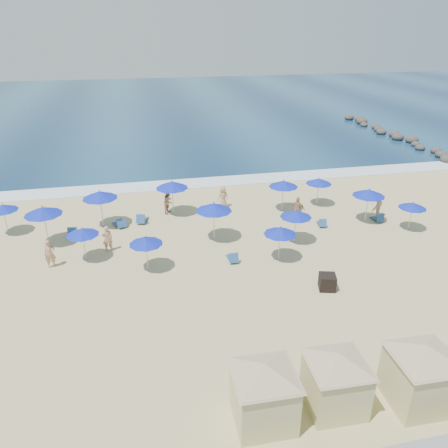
# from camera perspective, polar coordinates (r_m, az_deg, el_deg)

# --- Properties ---
(ground) EXTENTS (160.00, 160.00, 0.00)m
(ground) POSITION_cam_1_polar(r_m,az_deg,el_deg) (24.35, 5.97, -6.46)
(ground) COLOR #C9B87F
(ground) RESTS_ON ground
(ocean) EXTENTS (160.00, 80.00, 0.06)m
(ocean) POSITION_cam_1_polar(r_m,az_deg,el_deg) (76.05, -7.09, 15.15)
(ocean) COLOR #0D2A4C
(ocean) RESTS_ON ground
(surf_line) EXTENTS (160.00, 2.50, 0.08)m
(surf_line) POSITION_cam_1_polar(r_m,az_deg,el_deg) (37.98, -1.13, 5.53)
(surf_line) COLOR white
(surf_line) RESTS_ON ground
(rock_jetty) EXTENTS (2.56, 26.66, 0.96)m
(rock_jetty) POSITION_cam_1_polar(r_m,az_deg,el_deg) (55.57, 22.30, 10.30)
(rock_jetty) COLOR #312B29
(rock_jetty) RESTS_ON ground
(trash_bin) EXTENTS (1.01, 1.01, 0.82)m
(trash_bin) POSITION_cam_1_polar(r_m,az_deg,el_deg) (23.34, 13.33, -7.39)
(trash_bin) COLOR black
(trash_bin) RESTS_ON ground
(cabana_0) EXTENTS (4.35, 4.35, 2.73)m
(cabana_0) POSITION_cam_1_polar(r_m,az_deg,el_deg) (15.62, 5.27, -20.21)
(cabana_0) COLOR beige
(cabana_0) RESTS_ON ground
(cabana_1) EXTENTS (4.20, 4.20, 2.63)m
(cabana_1) POSITION_cam_1_polar(r_m,az_deg,el_deg) (16.50, 14.50, -18.36)
(cabana_1) COLOR beige
(cabana_1) RESTS_ON ground
(cabana_2) EXTENTS (4.47, 4.47, 2.81)m
(cabana_2) POSITION_cam_1_polar(r_m,az_deg,el_deg) (17.56, 24.52, -16.62)
(cabana_2) COLOR beige
(cabana_2) RESTS_ON ground
(umbrella_0) EXTENTS (1.88, 1.88, 2.14)m
(umbrella_0) POSITION_cam_1_polar(r_m,az_deg,el_deg) (31.26, -26.95, 1.93)
(umbrella_0) COLOR #A5A8AD
(umbrella_0) RESTS_ON ground
(umbrella_1) EXTENTS (2.29, 2.29, 2.61)m
(umbrella_1) POSITION_cam_1_polar(r_m,az_deg,el_deg) (28.53, -22.59, 1.61)
(umbrella_1) COLOR #A5A8AD
(umbrella_1) RESTS_ON ground
(umbrella_2) EXTENTS (2.32, 2.32, 2.64)m
(umbrella_2) POSITION_cam_1_polar(r_m,az_deg,el_deg) (29.89, -15.93, 3.69)
(umbrella_2) COLOR #A5A8AD
(umbrella_2) RESTS_ON ground
(umbrella_3) EXTENTS (1.86, 1.86, 2.12)m
(umbrella_3) POSITION_cam_1_polar(r_m,az_deg,el_deg) (24.05, -10.19, -2.16)
(umbrella_3) COLOR #A5A8AD
(umbrella_3) RESTS_ON ground
(umbrella_4) EXTENTS (2.29, 2.29, 2.61)m
(umbrella_4) POSITION_cam_1_polar(r_m,az_deg,el_deg) (30.90, -6.82, 5.12)
(umbrella_4) COLOR #A5A8AD
(umbrella_4) RESTS_ON ground
(umbrella_5) EXTENTS (2.29, 2.29, 2.60)m
(umbrella_5) POSITION_cam_1_polar(r_m,az_deg,el_deg) (26.90, -1.34, 2.23)
(umbrella_5) COLOR #A5A8AD
(umbrella_5) RESTS_ON ground
(umbrella_6) EXTENTS (1.89, 1.89, 2.15)m
(umbrella_6) POSITION_cam_1_polar(r_m,az_deg,el_deg) (24.90, 7.34, -0.90)
(umbrella_6) COLOR #A5A8AD
(umbrella_6) RESTS_ON ground
(umbrella_7) EXTENTS (2.12, 2.12, 2.42)m
(umbrella_7) POSITION_cam_1_polar(r_m,az_deg,el_deg) (31.68, 7.77, 5.25)
(umbrella_7) COLOR #A5A8AD
(umbrella_7) RESTS_ON ground
(umbrella_8) EXTENTS (1.97, 1.97, 2.24)m
(umbrella_8) POSITION_cam_1_polar(r_m,az_deg,el_deg) (27.07, 9.38, 1.32)
(umbrella_8) COLOR #A5A8AD
(umbrella_8) RESTS_ON ground
(umbrella_9) EXTENTS (1.94, 1.94, 2.21)m
(umbrella_9) POSITION_cam_1_polar(r_m,az_deg,el_deg) (33.21, 12.29, 5.50)
(umbrella_9) COLOR #A5A8AD
(umbrella_9) RESTS_ON ground
(umbrella_10) EXTENTS (2.19, 2.19, 2.49)m
(umbrella_10) POSITION_cam_1_polar(r_m,az_deg,el_deg) (31.07, 18.41, 3.90)
(umbrella_10) COLOR #A5A8AD
(umbrella_10) RESTS_ON ground
(umbrella_11) EXTENTS (1.79, 1.79, 2.04)m
(umbrella_11) POSITION_cam_1_polar(r_m,az_deg,el_deg) (30.98, 23.43, 2.25)
(umbrella_11) COLOR #A5A8AD
(umbrella_11) RESTS_ON ground
(umbrella_12) EXTENTS (1.85, 1.85, 2.11)m
(umbrella_12) POSITION_cam_1_polar(r_m,az_deg,el_deg) (25.97, -18.02, -0.97)
(umbrella_12) COLOR #A5A8AD
(umbrella_12) RESTS_ON ground
(beach_chair_0) EXTENTS (0.70, 1.41, 0.76)m
(beach_chair_0) POSITION_cam_1_polar(r_m,az_deg,el_deg) (29.85, -19.03, -1.02)
(beach_chair_0) COLOR #234D83
(beach_chair_0) RESTS_ON ground
(beach_chair_1) EXTENTS (1.02, 1.45, 0.73)m
(beach_chair_1) POSITION_cam_1_polar(r_m,az_deg,el_deg) (30.32, -13.44, 0.10)
(beach_chair_1) COLOR #234D83
(beach_chair_1) RESTS_ON ground
(beach_chair_2) EXTENTS (0.93, 1.44, 0.73)m
(beach_chair_2) POSITION_cam_1_polar(r_m,az_deg,el_deg) (30.66, -10.68, 0.64)
(beach_chair_2) COLOR #234D83
(beach_chair_2) RESTS_ON ground
(beach_chair_3) EXTENTS (0.56, 1.21, 0.66)m
(beach_chair_3) POSITION_cam_1_polar(r_m,az_deg,el_deg) (25.32, 1.15, -4.41)
(beach_chair_3) COLOR #234D83
(beach_chair_3) RESTS_ON ground
(beach_chair_4) EXTENTS (0.76, 1.23, 0.63)m
(beach_chair_4) POSITION_cam_1_polar(r_m,az_deg,el_deg) (30.36, 12.66, 0.14)
(beach_chair_4) COLOR #234D83
(beach_chair_4) RESTS_ON ground
(beach_chair_5) EXTENTS (0.52, 1.15, 0.63)m
(beach_chair_5) POSITION_cam_1_polar(r_m,az_deg,el_deg) (32.16, 19.46, 0.71)
(beach_chair_5) COLOR #234D83
(beach_chair_5) RESTS_ON ground
(beachgoer_0) EXTENTS (0.69, 0.54, 1.66)m
(beachgoer_0) POSITION_cam_1_polar(r_m,az_deg,el_deg) (26.30, -21.79, -3.67)
(beachgoer_0) COLOR tan
(beachgoer_0) RESTS_ON ground
(beachgoer_1) EXTENTS (0.99, 1.06, 1.75)m
(beachgoer_1) POSITION_cam_1_polar(r_m,az_deg,el_deg) (31.72, -7.25, 2.95)
(beachgoer_1) COLOR tan
(beachgoer_1) RESTS_ON ground
(beachgoer_2) EXTENTS (1.05, 0.94, 1.71)m
(beachgoer_2) POSITION_cam_1_polar(r_m,az_deg,el_deg) (30.68, 9.58, 1.98)
(beachgoer_2) COLOR tan
(beachgoer_2) RESTS_ON ground
(beachgoer_3) EXTENTS (1.35, 1.20, 1.81)m
(beachgoer_3) POSITION_cam_1_polar(r_m,az_deg,el_deg) (32.57, 19.43, 2.33)
(beachgoer_3) COLOR tan
(beachgoer_3) RESTS_ON ground
(beachgoer_4) EXTENTS (0.89, 0.67, 1.64)m
(beachgoer_4) POSITION_cam_1_polar(r_m,az_deg,el_deg) (32.40, -0.13, 3.53)
(beachgoer_4) COLOR tan
(beachgoer_4) RESTS_ON ground
(beachgoer_5) EXTENTS (0.64, 0.46, 1.65)m
(beachgoer_5) POSITION_cam_1_polar(r_m,az_deg,el_deg) (27.06, -14.99, -1.86)
(beachgoer_5) COLOR tan
(beachgoer_5) RESTS_ON ground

